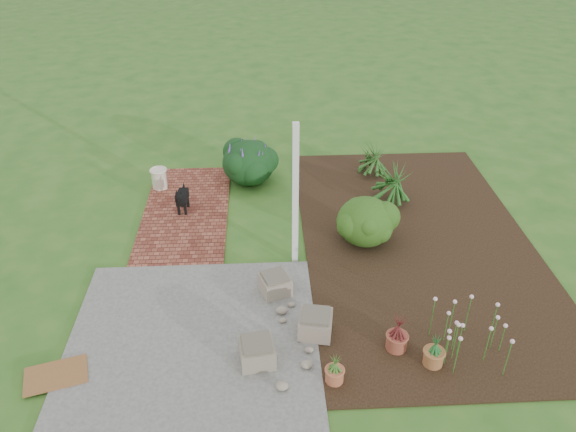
{
  "coord_description": "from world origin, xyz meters",
  "views": [
    {
      "loc": [
        -0.21,
        -7.51,
        5.73
      ],
      "look_at": [
        0.2,
        0.4,
        0.7
      ],
      "focal_mm": 35.0,
      "sensor_mm": 36.0,
      "label": 1
    }
  ],
  "objects_px": {
    "stone_trough_near": "(257,353)",
    "cream_ceramic_urn": "(159,179)",
    "evergreen_shrub": "(366,220)",
    "black_dog": "(182,197)"
  },
  "relations": [
    {
      "from": "black_dog",
      "to": "evergreen_shrub",
      "type": "relative_size",
      "value": 0.62
    },
    {
      "from": "black_dog",
      "to": "evergreen_shrub",
      "type": "height_order",
      "value": "evergreen_shrub"
    },
    {
      "from": "cream_ceramic_urn",
      "to": "black_dog",
      "type": "bearing_deg",
      "value": -59.81
    },
    {
      "from": "evergreen_shrub",
      "to": "cream_ceramic_urn",
      "type": "bearing_deg",
      "value": 151.52
    },
    {
      "from": "black_dog",
      "to": "evergreen_shrub",
      "type": "xyz_separation_m",
      "value": [
        3.3,
        -1.12,
        0.1
      ]
    },
    {
      "from": "stone_trough_near",
      "to": "evergreen_shrub",
      "type": "relative_size",
      "value": 0.45
    },
    {
      "from": "stone_trough_near",
      "to": "cream_ceramic_urn",
      "type": "distance_m",
      "value": 5.23
    },
    {
      "from": "cream_ceramic_urn",
      "to": "evergreen_shrub",
      "type": "relative_size",
      "value": 0.41
    },
    {
      "from": "black_dog",
      "to": "evergreen_shrub",
      "type": "bearing_deg",
      "value": -15.13
    },
    {
      "from": "stone_trough_near",
      "to": "evergreen_shrub",
      "type": "xyz_separation_m",
      "value": [
        1.91,
        2.74,
        0.26
      ]
    }
  ]
}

